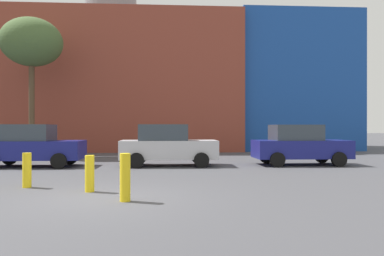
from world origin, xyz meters
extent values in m
plane|color=#47474C|center=(0.00, 0.00, 0.00)|extent=(200.00, 200.00, 0.00)
cube|color=brown|center=(-2.91, 21.33, 4.91)|extent=(19.39, 10.53, 9.83)
cube|color=#19479E|center=(11.17, 21.33, 5.06)|extent=(8.77, 9.48, 10.11)
cylinder|color=slate|center=(-2.91, 21.33, 10.83)|extent=(4.00, 4.00, 2.00)
cube|color=navy|center=(-4.19, 7.43, 0.72)|extent=(4.17, 1.79, 0.79)
cube|color=#333D47|center=(-4.43, 7.43, 1.46)|extent=(2.09, 1.59, 0.70)
cylinder|color=black|center=(-2.84, 8.34, 0.32)|extent=(0.64, 0.22, 0.64)
cylinder|color=black|center=(-2.84, 6.52, 0.32)|extent=(0.64, 0.22, 0.64)
cylinder|color=black|center=(-5.53, 8.34, 0.32)|extent=(0.64, 0.22, 0.64)
cube|color=silver|center=(1.62, 7.43, 0.72)|extent=(4.18, 1.79, 0.80)
cube|color=#333D47|center=(1.37, 7.43, 1.46)|extent=(2.09, 1.59, 0.70)
cylinder|color=black|center=(2.97, 8.34, 0.32)|extent=(0.64, 0.22, 0.64)
cylinder|color=black|center=(2.97, 6.51, 0.32)|extent=(0.64, 0.22, 0.64)
cylinder|color=black|center=(0.28, 8.34, 0.32)|extent=(0.64, 0.22, 0.64)
cylinder|color=black|center=(0.28, 6.51, 0.32)|extent=(0.64, 0.22, 0.64)
cube|color=navy|center=(7.52, 7.43, 0.71)|extent=(4.15, 1.78, 0.79)
cube|color=#333D47|center=(7.27, 7.43, 1.45)|extent=(2.08, 1.58, 0.69)
cylinder|color=black|center=(8.85, 8.34, 0.32)|extent=(0.63, 0.22, 0.63)
cylinder|color=black|center=(8.85, 6.52, 0.32)|extent=(0.63, 0.22, 0.63)
cylinder|color=black|center=(6.18, 8.34, 0.32)|extent=(0.63, 0.22, 0.63)
cylinder|color=black|center=(6.18, 6.52, 0.32)|extent=(0.63, 0.22, 0.63)
cylinder|color=brown|center=(-6.22, 13.14, 2.81)|extent=(0.32, 0.32, 5.63)
ellipsoid|color=#476033|center=(-6.22, 13.14, 6.58)|extent=(3.47, 3.47, 2.78)
cylinder|color=yellow|center=(0.59, -0.50, 0.55)|extent=(0.24, 0.24, 1.09)
cylinder|color=yellow|center=(-0.47, 0.84, 0.48)|extent=(0.24, 0.24, 0.95)
cylinder|color=yellow|center=(-2.37, 1.69, 0.48)|extent=(0.24, 0.24, 0.97)
camera|label=1|loc=(1.54, -9.18, 1.68)|focal=35.51mm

